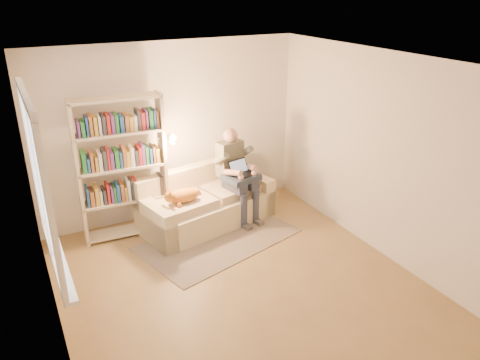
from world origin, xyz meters
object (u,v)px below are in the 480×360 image
bookshelf (122,162)px  person (236,170)px  cat (182,196)px  sofa (206,204)px  laptop (240,171)px

bookshelf → person: bearing=-6.0°
person → bookshelf: bookshelf is taller
person → cat: 0.93m
cat → bookshelf: bookshelf is taller
sofa → laptop: laptop is taller
laptop → bookshelf: size_ratio=0.18×
cat → laptop: bearing=-9.2°
laptop → bookshelf: (-1.59, 0.38, 0.30)m
sofa → person: bearing=-18.4°
sofa → cat: size_ratio=3.39×
cat → laptop: laptop is taller
sofa → laptop: (0.48, -0.17, 0.50)m
cat → bookshelf: size_ratio=0.31×
sofa → bookshelf: size_ratio=1.04×
cat → laptop: (0.91, 0.04, 0.18)m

